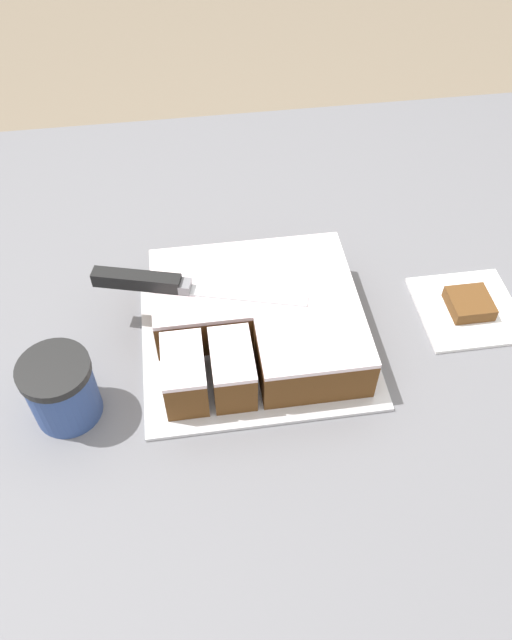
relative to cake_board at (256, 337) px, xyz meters
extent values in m
plane|color=#7F705B|center=(-0.03, 0.07, -0.96)|extent=(8.00, 8.00, 0.00)
cube|color=slate|center=(-0.03, 0.07, -0.48)|extent=(1.40, 1.10, 0.96)
cube|color=silver|center=(0.00, 0.00, 0.00)|extent=(0.33, 0.30, 0.01)
cube|color=brown|center=(0.00, 0.05, 0.04)|extent=(0.29, 0.15, 0.07)
cube|color=white|center=(0.00, 0.05, 0.07)|extent=(0.29, 0.15, 0.01)
cube|color=brown|center=(0.07, -0.08, 0.04)|extent=(0.15, 0.10, 0.07)
cube|color=white|center=(0.07, -0.08, 0.07)|extent=(0.15, 0.10, 0.01)
cube|color=brown|center=(-0.11, -0.08, 0.04)|extent=(0.06, 0.09, 0.07)
cube|color=white|center=(-0.11, -0.08, 0.07)|extent=(0.06, 0.09, 0.01)
cube|color=brown|center=(-0.04, -0.08, 0.04)|extent=(0.06, 0.09, 0.07)
cube|color=white|center=(-0.04, -0.08, 0.07)|extent=(0.06, 0.09, 0.01)
cube|color=silver|center=(-0.01, 0.02, 0.08)|extent=(0.18, 0.07, 0.00)
cube|color=slate|center=(-0.10, 0.04, 0.08)|extent=(0.02, 0.03, 0.02)
cube|color=black|center=(-0.16, 0.06, 0.09)|extent=(0.13, 0.06, 0.02)
cylinder|color=#334C8C|center=(-0.27, -0.09, 0.04)|extent=(0.09, 0.09, 0.09)
cylinder|color=black|center=(-0.27, -0.09, 0.09)|extent=(0.09, 0.09, 0.01)
cube|color=white|center=(0.33, 0.01, 0.00)|extent=(0.15, 0.15, 0.01)
cube|color=brown|center=(0.33, 0.01, 0.01)|extent=(0.06, 0.06, 0.02)
camera|label=1|loc=(-0.08, -0.58, 0.72)|focal=35.00mm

